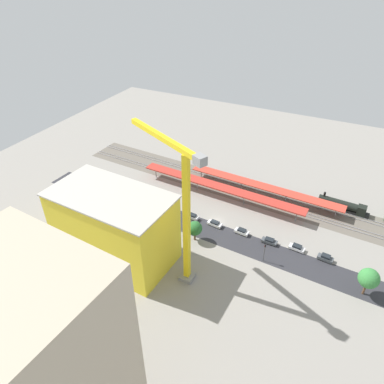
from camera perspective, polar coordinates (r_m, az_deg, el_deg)
The scene contains 25 objects.
ground_plane at distance 111.61m, azimuth 4.01°, elevation -4.76°, with size 205.28×205.28×0.00m, color gray.
rail_bed at distance 127.36m, azimuth 7.61°, elevation 0.50°, with size 128.30×14.42×0.01m, color #665E54.
street_asphalt at distance 107.67m, azimuth 2.86°, elevation -6.42°, with size 128.30×9.00×0.01m, color #2D2D33.
track_rails at distance 127.26m, azimuth 7.61°, elevation 0.57°, with size 128.09×15.55×0.12m.
platform_canopy_near at distance 119.93m, azimuth 4.62°, elevation 0.84°, with size 59.85×7.73×4.56m.
platform_canopy_far at distance 123.52m, azimuth 11.66°, elevation 0.90°, with size 54.89×7.42×3.84m.
locomotive at distance 125.23m, azimuth 23.66°, elevation -2.12°, with size 16.40×3.53×4.95m.
parked_car_0 at distance 104.69m, azimuth 21.03°, elevation -10.07°, with size 4.38×2.31×1.84m.
parked_car_1 at distance 105.34m, azimuth 16.80°, elevation -8.76°, with size 4.62×2.32×1.69m.
parked_car_2 at distance 105.50m, azimuth 12.56°, elevation -7.88°, with size 4.60×1.99×1.63m.
parked_car_3 at distance 107.29m, azimuth 8.15°, elevation -6.46°, with size 4.51×2.29×1.62m.
parked_car_4 at distance 109.37m, azimuth 3.75°, elevation -5.22°, with size 4.82×2.38×1.57m.
parked_car_5 at distance 111.77m, azimuth 0.07°, elevation -4.08°, with size 4.30×2.13×1.77m.
parked_car_6 at distance 115.51m, azimuth -3.73°, elevation -2.76°, with size 4.27×2.12×1.62m.
parked_car_7 at distance 118.43m, azimuth -6.93°, elevation -1.90°, with size 4.78×2.22×1.67m.
construction_building at distance 95.66m, azimuth -12.63°, elevation -5.61°, with size 31.39×17.05×20.14m, color yellow.
construction_roof_slab at distance 89.59m, azimuth -13.43°, elevation -0.55°, with size 31.99×17.65×0.40m, color #B7B2A8.
tower_crane at distance 80.00m, azimuth -1.78°, elevation -2.26°, with size 24.45×12.71×38.24m.
box_truck_0 at distance 112.48m, azimuth -10.44°, elevation -3.92°, with size 8.33×2.49×3.28m.
box_truck_1 at distance 108.01m, azimuth -5.51°, elevation -5.24°, with size 8.83×3.63×3.51m.
street_tree_0 at distance 108.49m, azimuth -7.00°, elevation -2.69°, with size 5.90×5.90×8.32m.
street_tree_1 at distance 96.58m, azimuth 27.00°, elevation -12.51°, with size 5.03×5.03×8.05m.
street_tree_2 at distance 108.85m, azimuth -7.93°, elevation -2.74°, with size 4.48×4.48×7.46m.
street_tree_3 at distance 101.85m, azimuth 0.47°, elevation -5.99°, with size 4.33×4.33×6.51m.
traffic_light at distance 97.47m, azimuth 11.82°, elevation -9.29°, with size 0.50×0.36×6.16m.
Camera 1 is at (-31.22, 81.11, 70.02)m, focal length 32.53 mm.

